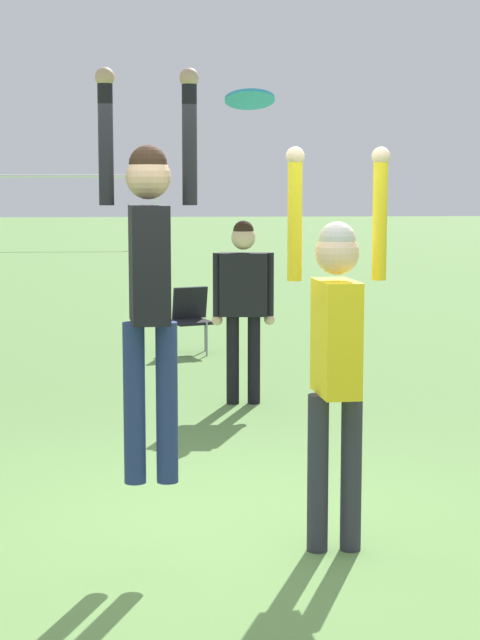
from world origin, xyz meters
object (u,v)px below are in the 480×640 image
Objects in this scene: camping_chair_1 at (190,314)px; person_spectator_far at (243,294)px; frisbee at (250,99)px; person_defending at (336,338)px; person_jumping at (149,265)px.

person_spectator_far reaches higher than camping_chair_1.
camping_chair_1 is at bearing 90.58° from frisbee.
person_defending is 8.72× the size of frisbee.
camping_chair_1 is 3.21m from person_spectator_far.
person_jumping is 1.12m from person_defending.
person_jumping is 1.29× the size of person_spectator_far.
person_spectator_far is at bearing 178.12° from person_defending.
person_defending is at bearing -90.00° from person_jumping.
person_defending is at bearing -82.86° from person_spectator_far.
frisbee is 7.74m from camping_chair_1.
person_jumping reaches higher than person_defending.
person_jumping is at bearing 66.09° from camping_chair_1.
person_defending is 2.83× the size of camping_chair_1.
person_defending is 1.40m from frisbee.
frisbee is at bearing -109.00° from person_jumping.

